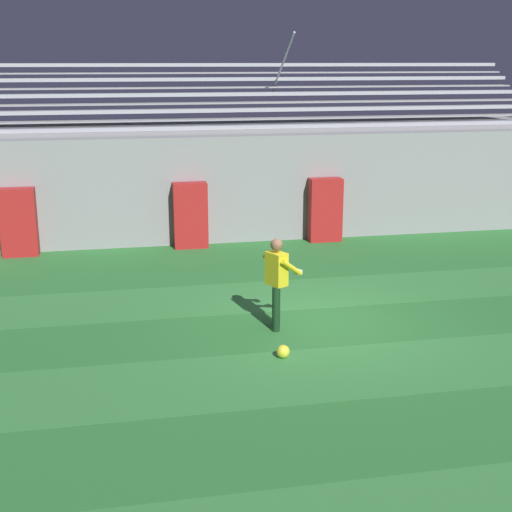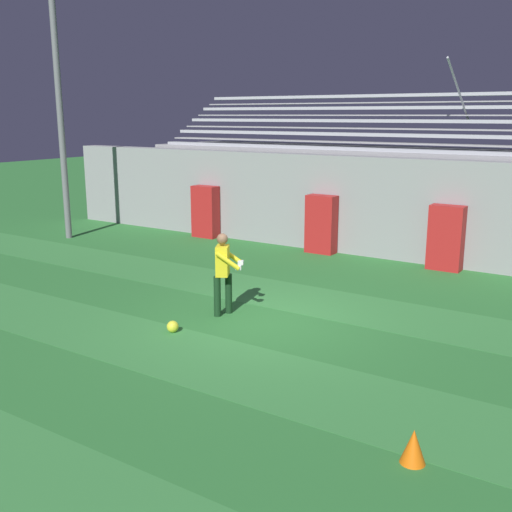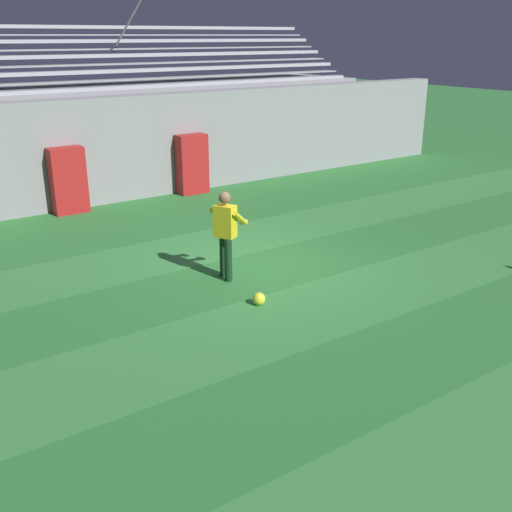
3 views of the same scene
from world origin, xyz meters
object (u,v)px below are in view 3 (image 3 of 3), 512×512
soccer_ball (259,299)px  goalkeeper (226,230)px  padding_pillar_gate_right (192,164)px  padding_pillar_gate_left (68,181)px

soccer_ball → goalkeeper: bearing=81.6°
goalkeeper → soccer_ball: goalkeeper is taller
padding_pillar_gate_right → soccer_ball: 7.97m
padding_pillar_gate_right → padding_pillar_gate_left: bearing=180.0°
padding_pillar_gate_left → goalkeeper: padding_pillar_gate_left is taller
padding_pillar_gate_right → soccer_ball: size_ratio=7.66×
soccer_ball → padding_pillar_gate_right: bearing=68.7°
padding_pillar_gate_right → goalkeeper: padding_pillar_gate_right is taller
padding_pillar_gate_right → goalkeeper: 6.62m
padding_pillar_gate_left → goalkeeper: (0.91, -6.06, 0.11)m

